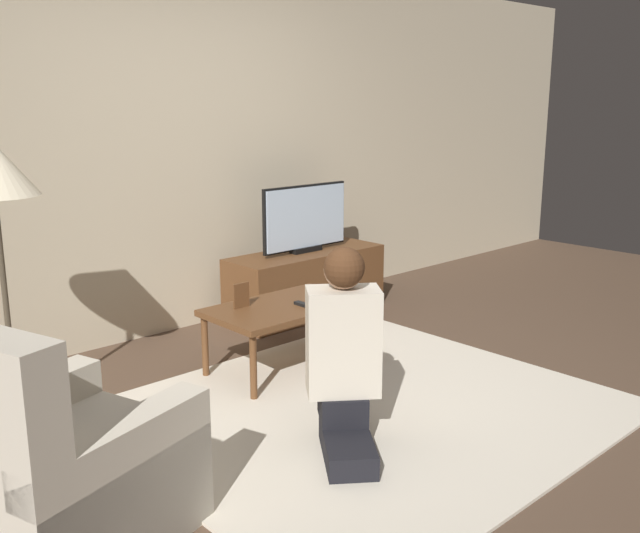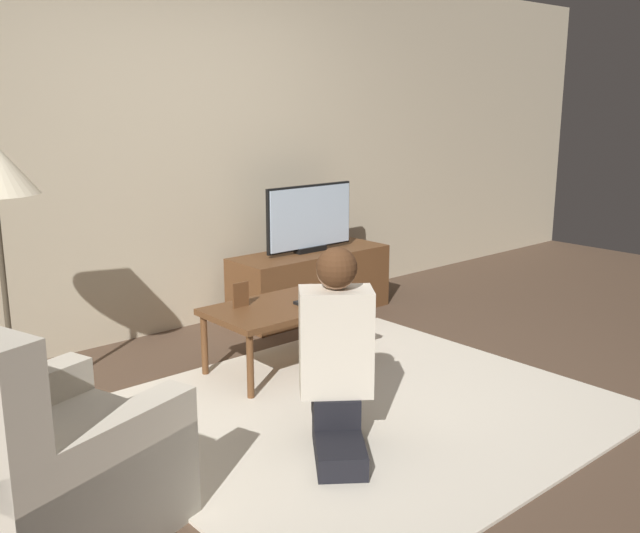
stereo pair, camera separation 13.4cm
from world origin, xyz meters
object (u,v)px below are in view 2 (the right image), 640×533
(tv, at_px, (310,218))
(coffee_table, at_px, (283,311))
(person_kneeling, at_px, (336,350))
(armchair, at_px, (42,471))

(tv, xyz_separation_m, coffee_table, (-0.89, -0.80, -0.37))
(tv, relative_size, person_kneeling, 0.83)
(coffee_table, relative_size, armchair, 0.93)
(coffee_table, height_order, armchair, armchair)
(coffee_table, xyz_separation_m, armchair, (-1.75, -0.78, -0.09))
(coffee_table, distance_m, person_kneeling, 1.03)
(coffee_table, xyz_separation_m, person_kneeling, (-0.42, -0.93, 0.11))
(tv, height_order, armchair, tv)
(armchair, bearing_deg, tv, -75.56)
(tv, relative_size, armchair, 0.82)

